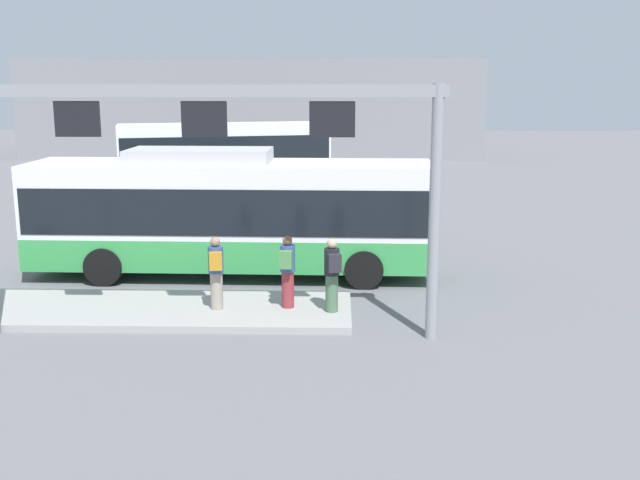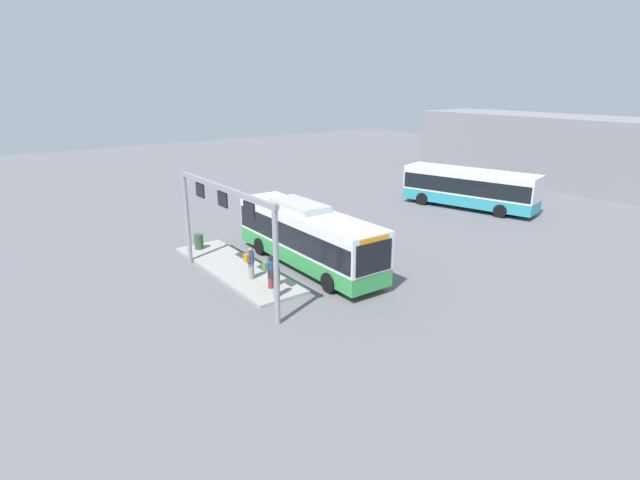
# 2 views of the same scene
# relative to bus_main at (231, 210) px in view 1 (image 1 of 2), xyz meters

# --- Properties ---
(ground_plane) EXTENTS (120.00, 120.00, 0.00)m
(ground_plane) POSITION_rel_bus_main_xyz_m (0.01, -0.00, -1.81)
(ground_plane) COLOR slate
(platform_curb) EXTENTS (10.00, 2.80, 0.16)m
(platform_curb) POSITION_rel_bus_main_xyz_m (-1.80, -3.48, -1.73)
(platform_curb) COLOR #9E9E99
(platform_curb) RESTS_ON ground
(bus_main) EXTENTS (10.85, 2.85, 3.46)m
(bus_main) POSITION_rel_bus_main_xyz_m (0.00, 0.00, 0.00)
(bus_main) COLOR green
(bus_main) RESTS_ON ground
(bus_background_left) EXTENTS (10.74, 5.03, 3.10)m
(bus_background_left) POSITION_rel_bus_main_xyz_m (-2.85, 17.81, -0.03)
(bus_background_left) COLOR teal
(bus_background_left) RESTS_ON ground
(person_boarding) EXTENTS (0.42, 0.58, 1.67)m
(person_boarding) POSITION_rel_bus_main_xyz_m (2.77, -3.76, -0.76)
(person_boarding) COLOR #476B4C
(person_boarding) RESTS_ON platform_curb
(person_waiting_near) EXTENTS (0.37, 0.54, 1.67)m
(person_waiting_near) POSITION_rel_bus_main_xyz_m (1.76, -3.47, -0.76)
(person_waiting_near) COLOR maroon
(person_waiting_near) RESTS_ON platform_curb
(person_waiting_mid) EXTENTS (0.39, 0.56, 1.67)m
(person_waiting_mid) POSITION_rel_bus_main_xyz_m (0.16, -3.64, -0.76)
(person_waiting_mid) COLOR gray
(person_waiting_mid) RESTS_ON platform_curb
(platform_sign_gantry) EXTENTS (9.58, 0.24, 5.20)m
(platform_sign_gantry) POSITION_rel_bus_main_xyz_m (0.25, -4.98, 1.96)
(platform_sign_gantry) COLOR gray
(platform_sign_gantry) RESTS_ON ground
(station_building) EXTENTS (30.92, 8.00, 6.56)m
(station_building) POSITION_rel_bus_main_xyz_m (-3.03, 33.31, 1.47)
(station_building) COLOR gray
(station_building) RESTS_ON ground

